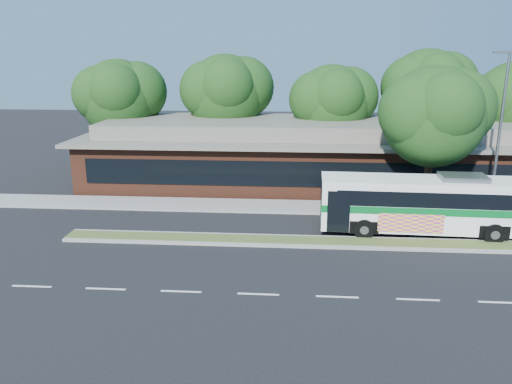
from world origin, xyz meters
TOP-DOWN VIEW (x-y plane):
  - ground at (0.00, 0.00)m, footprint 120.00×120.00m
  - median_strip at (0.00, 0.60)m, footprint 26.00×1.10m
  - sidewalk at (0.00, 6.40)m, footprint 44.00×2.60m
  - parking_lot at (-18.00, 10.00)m, footprint 14.00×12.00m
  - plaza_building at (0.00, 12.99)m, footprint 33.20×11.20m
  - lamp_post at (9.56, 6.00)m, footprint 0.93×0.18m
  - tree_bg_a at (-14.58, 15.14)m, footprint 6.47×5.80m
  - tree_bg_b at (-6.57, 16.14)m, footprint 6.69×6.00m
  - tree_bg_c at (1.40, 15.13)m, footprint 6.24×5.60m
  - tree_bg_d at (8.45, 16.15)m, footprint 6.91×6.20m
  - transit_bus at (5.34, 2.40)m, footprint 11.25×2.92m
  - sedan at (-12.52, 9.40)m, footprint 4.64×2.87m
  - sidewalk_tree at (6.41, 6.34)m, footprint 6.30×5.65m

SIDE VIEW (x-z plane):
  - ground at x=0.00m, z-range 0.00..0.00m
  - parking_lot at x=-18.00m, z-range 0.00..0.01m
  - sidewalk at x=0.00m, z-range 0.00..0.12m
  - median_strip at x=0.00m, z-range 0.00..0.15m
  - sedan at x=-12.52m, z-range 0.00..1.25m
  - transit_bus at x=5.34m, z-range 0.18..3.31m
  - plaza_building at x=0.00m, z-range -0.10..4.35m
  - lamp_post at x=9.56m, z-range 0.37..9.44m
  - tree_bg_c at x=1.40m, z-range 1.46..9.72m
  - sidewalk_tree at x=6.41m, z-range 1.49..9.86m
  - tree_bg_a at x=-14.58m, z-range 1.55..10.18m
  - tree_bg_b at x=-6.57m, z-range 1.64..10.64m
  - tree_bg_d at x=8.45m, z-range 1.73..11.10m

